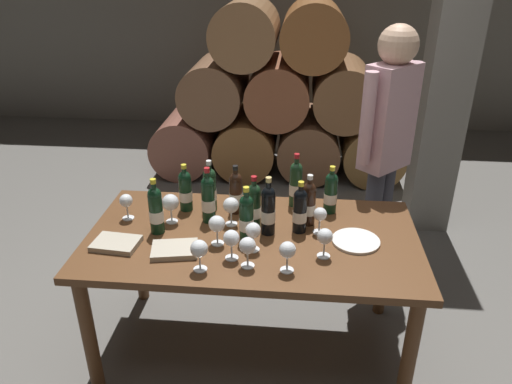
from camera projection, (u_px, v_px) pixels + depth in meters
ground_plane at (253, 347)px, 2.84m from camera, size 14.00×14.00×0.00m
cellar_back_wall at (286, 12)px, 5.97m from camera, size 10.00×0.24×2.80m
barrel_stack at (278, 102)px, 4.84m from camera, size 2.49×0.90×1.69m
stone_pillar at (449, 68)px, 3.58m from camera, size 0.32×0.32×2.60m
dining_table at (252, 250)px, 2.54m from camera, size 1.70×0.90×0.76m
wine_bottle_0 at (185, 190)px, 2.70m from camera, size 0.07×0.07×0.27m
wine_bottle_1 at (309, 203)px, 2.56m from camera, size 0.07×0.07×0.28m
wine_bottle_2 at (331, 192)px, 2.68m from camera, size 0.07×0.07×0.28m
wine_bottle_3 at (296, 184)px, 2.74m from camera, size 0.07×0.07×0.32m
wine_bottle_4 at (156, 210)px, 2.48m from camera, size 0.07×0.07×0.30m
wine_bottle_5 at (236, 192)px, 2.68m from camera, size 0.07×0.07×0.28m
wine_bottle_6 at (210, 189)px, 2.70m from camera, size 0.07×0.07×0.30m
wine_bottle_7 at (208, 199)px, 2.58m from camera, size 0.07×0.07×0.31m
wine_bottle_8 at (254, 206)px, 2.52m from camera, size 0.07×0.07×0.29m
wine_bottle_9 at (246, 218)px, 2.41m from camera, size 0.07×0.07×0.30m
wine_bottle_10 at (268, 210)px, 2.47m from camera, size 0.07×0.07×0.32m
wine_bottle_11 at (300, 210)px, 2.49m from camera, size 0.07×0.07×0.28m
wine_glass_0 at (288, 251)px, 2.18m from camera, size 0.08×0.08×0.15m
wine_glass_1 at (231, 206)px, 2.55m from camera, size 0.08×0.08×0.16m
wine_glass_2 at (253, 231)px, 2.33m from camera, size 0.08×0.08×0.15m
wine_glass_3 at (217, 225)px, 2.38m from camera, size 0.08×0.08×0.16m
wine_glass_4 at (325, 237)px, 2.28m from camera, size 0.08×0.08×0.15m
wine_glass_5 at (126, 202)px, 2.61m from camera, size 0.07×0.07×0.15m
wine_glass_6 at (248, 246)px, 2.21m from camera, size 0.08×0.08×0.15m
wine_glass_7 at (231, 239)px, 2.27m from camera, size 0.08×0.08×0.15m
wine_glass_8 at (320, 215)px, 2.48m from camera, size 0.07×0.07×0.14m
wine_glass_9 at (199, 250)px, 2.18m from camera, size 0.08×0.08×0.15m
wine_glass_10 at (170, 203)px, 2.58m from camera, size 0.09×0.09×0.16m
tasting_notebook at (175, 250)px, 2.36m from camera, size 0.25×0.20×0.03m
leather_ledger at (116, 243)px, 2.41m from camera, size 0.23×0.18×0.03m
serving_plate at (356, 241)px, 2.44m from camera, size 0.24×0.24×0.01m
sommelier_presenting at (387, 138)px, 2.98m from camera, size 0.37×0.37×1.72m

